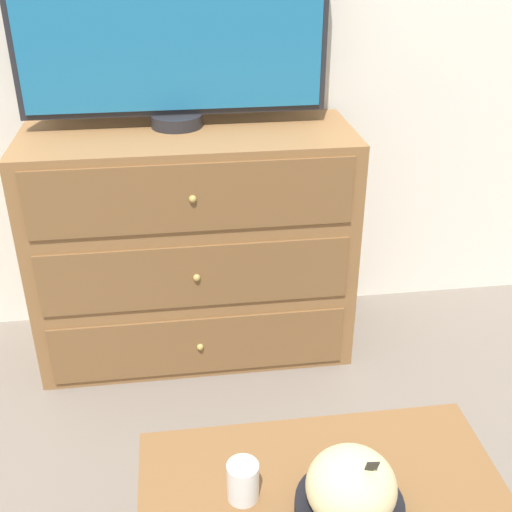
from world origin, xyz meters
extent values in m
plane|color=#70665B|center=(0.00, 0.00, 0.00)|extent=(12.00, 12.00, 0.00)
cube|color=olive|center=(0.03, -0.25, 0.42)|extent=(1.12, 0.44, 0.85)
cube|color=brown|center=(0.03, -0.47, 0.14)|extent=(1.03, 0.01, 0.23)
sphere|color=tan|center=(0.03, -0.48, 0.14)|extent=(0.02, 0.02, 0.02)
cube|color=brown|center=(0.03, -0.47, 0.42)|extent=(1.03, 0.01, 0.23)
sphere|color=tan|center=(0.03, -0.48, 0.42)|extent=(0.02, 0.02, 0.02)
cube|color=brown|center=(0.03, -0.47, 0.71)|extent=(1.03, 0.01, 0.23)
sphere|color=tan|center=(0.03, -0.48, 0.71)|extent=(0.02, 0.02, 0.02)
cylinder|color=#232328|center=(0.00, -0.17, 0.87)|extent=(0.18, 0.18, 0.04)
cube|color=#232328|center=(0.00, -0.16, 1.22)|extent=(1.01, 0.04, 0.65)
cube|color=#1E6B9E|center=(0.00, -0.19, 1.22)|extent=(0.97, 0.01, 0.61)
cube|color=brown|center=(0.25, -1.40, 0.39)|extent=(0.79, 0.49, 0.02)
cylinder|color=brown|center=(-0.10, -1.19, 0.19)|extent=(0.04, 0.04, 0.38)
cylinder|color=brown|center=(0.61, -1.19, 0.19)|extent=(0.04, 0.04, 0.38)
cylinder|color=black|center=(0.29, -1.45, 0.42)|extent=(0.22, 0.22, 0.03)
ellipsoid|color=beige|center=(0.29, -1.45, 0.48)|extent=(0.18, 0.18, 0.15)
cube|color=black|center=(0.32, -1.45, 0.50)|extent=(0.02, 0.07, 0.15)
cube|color=black|center=(0.32, -1.48, 0.57)|extent=(0.03, 0.02, 0.03)
cylinder|color=white|center=(0.08, -1.37, 0.43)|extent=(0.06, 0.06, 0.06)
cylinder|color=white|center=(0.08, -1.37, 0.45)|extent=(0.07, 0.07, 0.09)
camera|label=1|loc=(-0.02, -2.32, 1.49)|focal=45.00mm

